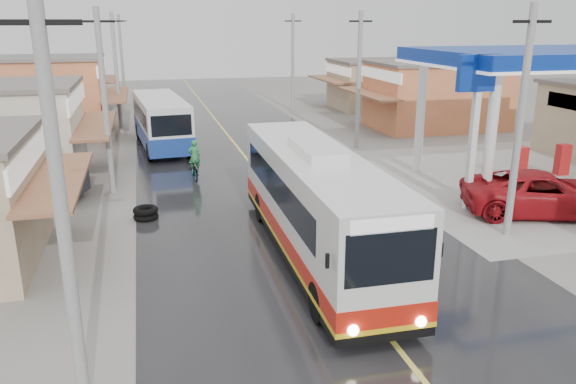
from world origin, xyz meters
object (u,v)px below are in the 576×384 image
(jeepney, at_px, (543,193))
(tyre_stack, at_px, (146,213))
(coach_bus, at_px, (315,203))
(second_bus, at_px, (161,121))
(cyclist, at_px, (195,166))
(tricycle_near, at_px, (66,180))

(jeepney, xyz_separation_m, tyre_stack, (-15.33, 3.33, -0.61))
(coach_bus, distance_m, second_bus, 18.43)
(coach_bus, bearing_deg, tyre_stack, 138.03)
(coach_bus, relative_size, jeepney, 1.93)
(coach_bus, xyz_separation_m, second_bus, (-4.16, 17.95, -0.16))
(cyclist, distance_m, tricycle_near, 6.08)
(coach_bus, height_order, second_bus, coach_bus)
(tricycle_near, xyz_separation_m, tyre_stack, (3.21, -3.24, -0.68))
(second_bus, bearing_deg, tricycle_near, -119.32)
(cyclist, relative_size, tricycle_near, 0.80)
(tricycle_near, bearing_deg, second_bus, 82.50)
(jeepney, bearing_deg, coach_bus, 117.74)
(tyre_stack, bearing_deg, jeepney, -12.25)
(second_bus, xyz_separation_m, jeepney, (14.14, -16.29, -0.77))
(second_bus, relative_size, tyre_stack, 9.54)
(second_bus, relative_size, tricycle_near, 3.83)
(coach_bus, distance_m, jeepney, 10.15)
(tricycle_near, bearing_deg, tyre_stack, -28.42)
(jeepney, relative_size, tricycle_near, 2.55)
(coach_bus, xyz_separation_m, jeepney, (9.97, 1.66, -0.93))
(jeepney, relative_size, tyre_stack, 6.36)
(coach_bus, xyz_separation_m, tyre_stack, (-5.35, 4.99, -1.54))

